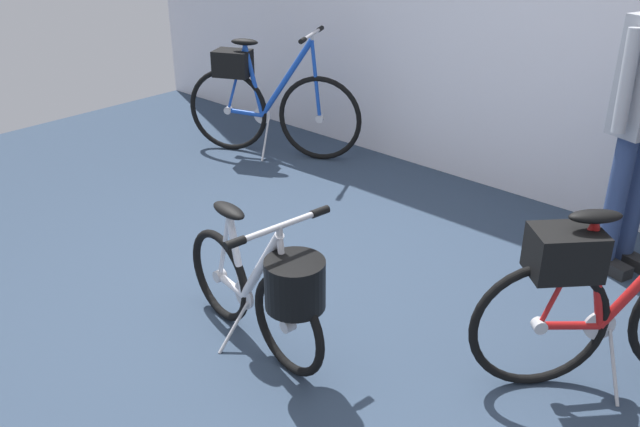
% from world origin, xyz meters
% --- Properties ---
extents(ground_plane, '(7.89, 7.89, 0.00)m').
position_xyz_m(ground_plane, '(0.00, 0.00, 0.00)').
color(ground_plane, '#2D3D51').
extents(folding_bike_foreground, '(1.03, 0.53, 0.74)m').
position_xyz_m(folding_bike_foreground, '(0.05, -0.19, 0.36)').
color(folding_bike_foreground, black).
rests_on(folding_bike_foreground, ground_plane).
extents(display_bike_left, '(1.31, 0.72, 1.00)m').
position_xyz_m(display_bike_left, '(-1.88, 1.62, 0.45)').
color(display_bike_left, black).
rests_on(display_bike_left, ground_plane).
extents(display_bike_right, '(0.92, 1.00, 0.92)m').
position_xyz_m(display_bike_right, '(1.24, 0.65, 0.42)').
color(display_bike_right, black).
rests_on(display_bike_right, ground_plane).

